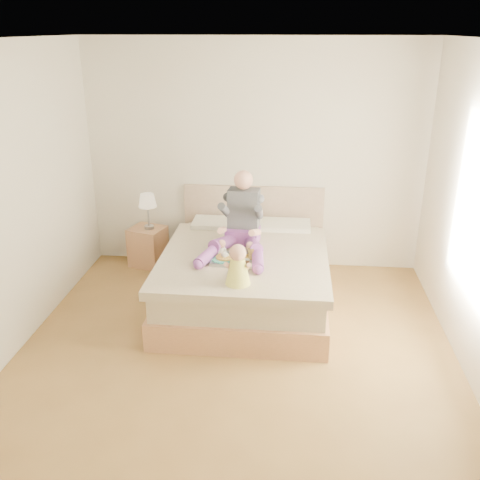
# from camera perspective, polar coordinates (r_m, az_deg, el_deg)

# --- Properties ---
(room) EXTENTS (4.02, 4.22, 2.71)m
(room) POSITION_cam_1_polar(r_m,az_deg,el_deg) (4.33, 0.49, 4.69)
(room) COLOR brown
(room) RESTS_ON ground
(bed) EXTENTS (1.70, 2.18, 1.00)m
(bed) POSITION_cam_1_polar(r_m,az_deg,el_deg) (5.77, 0.64, -3.51)
(bed) COLOR #A2714B
(bed) RESTS_ON ground
(nightstand) EXTENTS (0.49, 0.46, 0.49)m
(nightstand) POSITION_cam_1_polar(r_m,az_deg,el_deg) (6.74, -9.78, -0.67)
(nightstand) COLOR #A2714B
(nightstand) RESTS_ON ground
(lamp) EXTENTS (0.21, 0.21, 0.44)m
(lamp) POSITION_cam_1_polar(r_m,az_deg,el_deg) (6.52, -9.84, 3.96)
(lamp) COLOR #AFB2B6
(lamp) RESTS_ON nightstand
(adult) EXTENTS (0.69, 1.00, 0.82)m
(adult) POSITION_cam_1_polar(r_m,az_deg,el_deg) (5.59, 0.08, 1.57)
(adult) COLOR #7A3A92
(adult) RESTS_ON bed
(tray) EXTENTS (0.44, 0.35, 0.12)m
(tray) POSITION_cam_1_polar(r_m,az_deg,el_deg) (5.33, -0.73, -1.95)
(tray) COLOR #AFB2B6
(tray) RESTS_ON bed
(baby) EXTENTS (0.25, 0.34, 0.38)m
(baby) POSITION_cam_1_polar(r_m,az_deg,el_deg) (4.82, -0.23, -2.96)
(baby) COLOR #FFFA50
(baby) RESTS_ON bed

